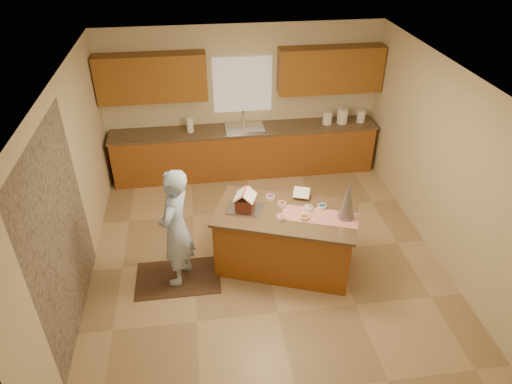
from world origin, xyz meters
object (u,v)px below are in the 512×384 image
Objects in this scene: island_base at (285,240)px; tinsel_tree at (348,200)px; boy at (176,228)px; gingerbread_house at (245,201)px.

tinsel_tree is at bearing 3.67° from island_base.
boy reaches higher than tinsel_tree.
gingerbread_house is (-0.54, 0.14, 0.61)m from island_base.
island_base is at bearing 163.59° from tinsel_tree.
tinsel_tree is (0.75, -0.22, 0.76)m from island_base.
island_base is 5.04× the size of gingerbread_house.
tinsel_tree is 1.35m from gingerbread_house.
island_base is 1.06× the size of boy.
island_base is at bearing 115.54° from boy.
tinsel_tree reaches higher than island_base.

